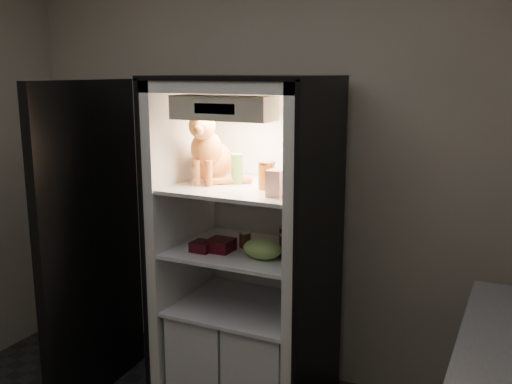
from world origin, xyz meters
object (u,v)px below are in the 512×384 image
(tabby_cat, at_px, (210,154))
(grape_bag, at_px, (262,249))
(soda_can_a, at_px, (285,237))
(refrigerator, at_px, (249,270))
(condiment_jar, at_px, (245,239))
(mayo_tub, at_px, (268,172))
(pepper_jar, at_px, (300,169))
(berry_box_right, at_px, (221,245))
(berry_box_left, at_px, (202,246))
(soda_can_b, at_px, (289,242))
(soda_can_c, at_px, (286,246))
(salsa_jar, at_px, (266,175))
(parmesan_shaker, at_px, (237,169))
(cream_carton, at_px, (275,183))

(tabby_cat, bearing_deg, grape_bag, -32.52)
(soda_can_a, bearing_deg, refrigerator, -165.09)
(condiment_jar, bearing_deg, refrigerator, 84.07)
(mayo_tub, height_order, pepper_jar, pepper_jar)
(tabby_cat, height_order, berry_box_right, tabby_cat)
(condiment_jar, height_order, berry_box_left, condiment_jar)
(mayo_tub, distance_m, soda_can_b, 0.41)
(soda_can_b, distance_m, grape_bag, 0.19)
(grape_bag, relative_size, berry_box_right, 1.59)
(soda_can_a, xyz_separation_m, berry_box_right, (-0.29, -0.21, -0.03))
(refrigerator, bearing_deg, soda_can_b, -2.19)
(soda_can_c, relative_size, berry_box_left, 1.13)
(refrigerator, relative_size, mayo_tub, 15.83)
(soda_can_a, relative_size, berry_box_left, 1.08)
(mayo_tub, bearing_deg, grape_bag, -70.75)
(mayo_tub, bearing_deg, soda_can_a, -14.34)
(refrigerator, relative_size, berry_box_left, 17.42)
(soda_can_a, distance_m, soda_can_c, 0.17)
(salsa_jar, height_order, grape_bag, salsa_jar)
(refrigerator, relative_size, tabby_cat, 4.38)
(parmesan_shaker, distance_m, pepper_jar, 0.37)
(soda_can_a, distance_m, grape_bag, 0.23)
(refrigerator, bearing_deg, salsa_jar, -29.48)
(refrigerator, bearing_deg, parmesan_shaker, -161.26)
(parmesan_shaker, bearing_deg, soda_can_c, -13.78)
(tabby_cat, distance_m, salsa_jar, 0.37)
(mayo_tub, xyz_separation_m, berry_box_left, (-0.26, -0.29, -0.38))
(refrigerator, xyz_separation_m, pepper_jar, (0.31, -0.03, 0.61))
(parmesan_shaker, distance_m, condiment_jar, 0.39)
(pepper_jar, distance_m, condiment_jar, 0.52)
(soda_can_b, bearing_deg, pepper_jar, -17.68)
(pepper_jar, distance_m, grape_bag, 0.46)
(cream_carton, distance_m, soda_can_a, 0.46)
(condiment_jar, bearing_deg, berry_box_left, -136.66)
(pepper_jar, relative_size, berry_box_right, 1.68)
(pepper_jar, relative_size, grape_bag, 1.06)
(salsa_jar, height_order, pepper_jar, pepper_jar)
(pepper_jar, relative_size, cream_carton, 1.68)
(parmesan_shaker, xyz_separation_m, mayo_tub, (0.14, 0.10, -0.02))
(cream_carton, bearing_deg, parmesan_shaker, 147.54)
(tabby_cat, relative_size, cream_carton, 3.26)
(grape_bag, distance_m, berry_box_left, 0.35)
(refrigerator, relative_size, soda_can_a, 16.08)
(tabby_cat, xyz_separation_m, grape_bag, (0.39, -0.14, -0.46))
(soda_can_b, bearing_deg, soda_can_a, 130.83)
(refrigerator, relative_size, pepper_jar, 8.48)
(soda_can_c, bearing_deg, grape_bag, -143.12)
(refrigerator, height_order, cream_carton, refrigerator)
(pepper_jar, xyz_separation_m, soda_can_b, (-0.06, 0.02, -0.41))
(salsa_jar, bearing_deg, refrigerator, 150.52)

